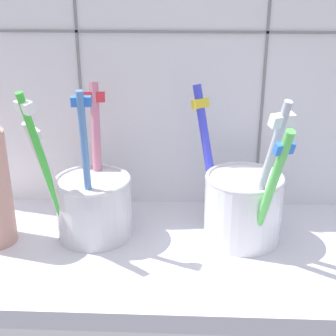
% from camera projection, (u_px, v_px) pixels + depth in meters
% --- Properties ---
extents(counter_slab, '(0.64, 0.22, 0.02)m').
position_uv_depth(counter_slab, '(167.00, 255.00, 0.53)').
color(counter_slab, silver).
rests_on(counter_slab, ground).
extents(tile_wall_back, '(0.64, 0.02, 0.45)m').
position_uv_depth(tile_wall_back, '(172.00, 37.00, 0.55)').
color(tile_wall_back, white).
rests_on(tile_wall_back, ground).
extents(toothbrush_cup_left, '(0.10, 0.11, 0.17)m').
position_uv_depth(toothbrush_cup_left, '(92.00, 201.00, 0.53)').
color(toothbrush_cup_left, silver).
rests_on(toothbrush_cup_left, counter_slab).
extents(toothbrush_cup_right, '(0.10, 0.14, 0.17)m').
position_uv_depth(toothbrush_cup_right, '(243.00, 204.00, 0.53)').
color(toothbrush_cup_right, white).
rests_on(toothbrush_cup_right, counter_slab).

